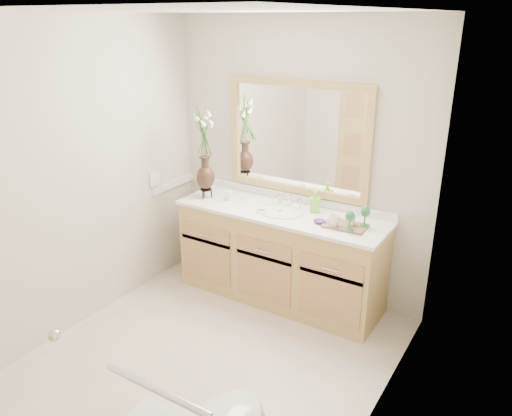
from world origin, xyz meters
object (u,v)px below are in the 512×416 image
Objects in this scene: tumbler at (229,196)px; tray at (345,226)px; soap_bottle at (315,202)px; flower_vase at (204,139)px.

tumbler is 1.12m from tray.
tray is (0.35, -0.17, -0.07)m from soap_bottle.
flower_vase is 1.44m from tray.
tumbler is (0.22, 0.05, -0.50)m from flower_vase.
tray is (1.34, 0.03, -0.53)m from flower_vase.
flower_vase reaches higher than soap_bottle.
tumbler is at bearing 176.07° from tray.
flower_vase is 4.83× the size of soap_bottle.
tray is at bearing -1.01° from tumbler.
tumbler is 0.25× the size of tray.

